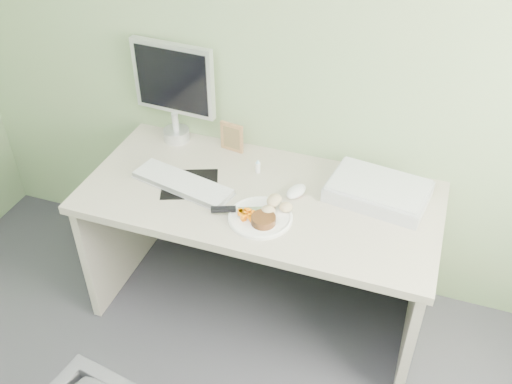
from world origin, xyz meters
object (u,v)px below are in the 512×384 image
(plate, at_px, (260,218))
(monitor, at_px, (174,87))
(scanner, at_px, (378,192))
(desk, at_px, (260,225))

(plate, bearing_deg, monitor, 142.15)
(monitor, bearing_deg, scanner, -4.98)
(scanner, xyz_separation_m, monitor, (-1.05, 0.16, 0.25))
(desk, bearing_deg, monitor, 150.34)
(plate, height_order, monitor, monitor)
(monitor, bearing_deg, desk, -25.87)
(desk, xyz_separation_m, plate, (0.06, -0.16, 0.19))
(plate, relative_size, monitor, 0.54)
(plate, bearing_deg, desk, 109.95)
(desk, height_order, scanner, scanner)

